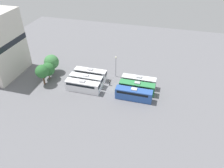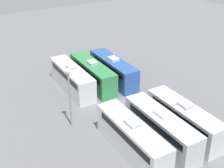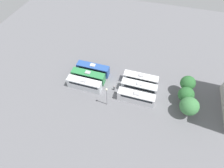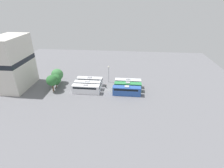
% 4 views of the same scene
% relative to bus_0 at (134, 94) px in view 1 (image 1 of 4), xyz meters
% --- Properties ---
extents(ground_plane, '(112.48, 112.48, 0.00)m').
position_rel_bus_0_xyz_m(ground_plane, '(3.28, 7.61, -1.87)').
color(ground_plane, slate).
extents(bus_0, '(2.52, 10.47, 3.75)m').
position_rel_bus_0_xyz_m(bus_0, '(0.00, 0.00, 0.00)').
color(bus_0, '#2D56A8').
rests_on(bus_0, ground_plane).
extents(bus_1, '(2.52, 10.47, 3.75)m').
position_rel_bus_0_xyz_m(bus_1, '(3.34, -0.33, 0.00)').
color(bus_1, '#338C4C').
rests_on(bus_1, ground_plane).
extents(bus_2, '(2.52, 10.47, 3.75)m').
position_rel_bus_0_xyz_m(bus_2, '(6.57, -0.36, 0.00)').
color(bus_2, silver).
rests_on(bus_2, ground_plane).
extents(bus_3, '(2.52, 10.47, 3.75)m').
position_rel_bus_0_xyz_m(bus_3, '(-0.13, 15.44, 0.00)').
color(bus_3, white).
rests_on(bus_3, ground_plane).
extents(bus_4, '(2.52, 10.47, 3.75)m').
position_rel_bus_0_xyz_m(bus_4, '(3.15, 15.55, 0.00)').
color(bus_4, silver).
rests_on(bus_4, ground_plane).
extents(bus_5, '(2.52, 10.47, 3.75)m').
position_rel_bus_0_xyz_m(bus_5, '(6.80, 15.44, 0.00)').
color(bus_5, white).
rests_on(bus_5, ground_plane).
extents(worker_person, '(0.36, 0.36, 1.72)m').
position_rel_bus_0_xyz_m(worker_person, '(4.78, 8.37, -1.07)').
color(worker_person, '#333338').
rests_on(worker_person, ground_plane).
extents(light_pole, '(0.60, 0.60, 7.40)m').
position_rel_bus_0_xyz_m(light_pole, '(10.31, 7.89, 3.19)').
color(light_pole, gray).
rests_on(light_pole, ground_plane).
extents(tree_0, '(4.16, 4.16, 6.78)m').
position_rel_bus_0_xyz_m(tree_0, '(0.03, 28.48, 2.79)').
color(tree_0, brown).
rests_on(tree_0, ground_plane).
extents(tree_1, '(4.32, 4.32, 5.73)m').
position_rel_bus_0_xyz_m(tree_1, '(3.28, 28.47, 1.69)').
color(tree_1, brown).
rests_on(tree_1, ground_plane).
extents(tree_2, '(4.88, 4.88, 6.46)m').
position_rel_bus_0_xyz_m(tree_2, '(7.21, 29.23, 2.14)').
color(tree_2, brown).
rests_on(tree_2, ground_plane).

